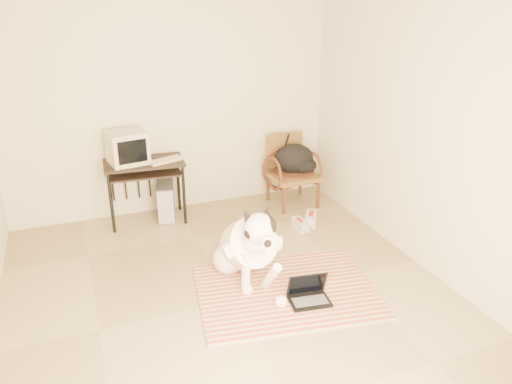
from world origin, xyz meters
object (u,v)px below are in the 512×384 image
laptop (309,294)px  computer_desk (145,170)px  crt_monitor (127,147)px  backpack (296,160)px  dog (248,247)px  pc_tower (166,200)px  rattan_chair (291,170)px

laptop → computer_desk: computer_desk is taller
computer_desk → laptop: bearing=-64.6°
crt_monitor → backpack: (2.07, -0.14, -0.36)m
dog → pc_tower: bearing=104.8°
crt_monitor → rattan_chair: bearing=-3.8°
rattan_chair → backpack: bearing=-4.5°
dog → rattan_chair: dog is taller
computer_desk → rattan_chair: rattan_chair is taller
dog → backpack: bearing=51.8°
laptop → computer_desk: (-1.05, 2.22, 0.57)m
crt_monitor → pc_tower: 0.83m
computer_desk → crt_monitor: bearing=169.6°
pc_tower → crt_monitor: bearing=-178.8°
pc_tower → rattan_chair: rattan_chair is taller
dog → computer_desk: size_ratio=1.32×
laptop → rattan_chair: rattan_chair is taller
computer_desk → backpack: backpack is taller
dog → backpack: size_ratio=2.39×
crt_monitor → rattan_chair: size_ratio=0.54×
dog → pc_tower: size_ratio=2.51×
backpack → computer_desk: bearing=176.8°
pc_tower → backpack: backpack is taller
computer_desk → rattan_chair: bearing=-3.2°
crt_monitor → rattan_chair: (2.02, -0.13, -0.50)m
dog → rattan_chair: (1.17, 1.56, 0.09)m
pc_tower → rattan_chair: 1.64m
crt_monitor → rattan_chair: crt_monitor is taller
dog → computer_desk: dog is taller
dog → rattan_chair: 1.95m
computer_desk → backpack: 1.91m
dog → crt_monitor: size_ratio=2.63×
pc_tower → rattan_chair: size_ratio=0.56×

